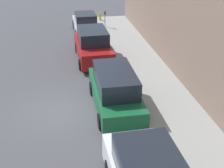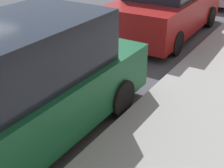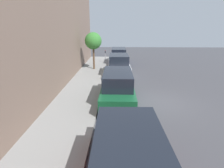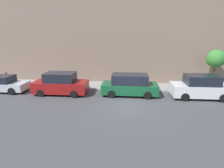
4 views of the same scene
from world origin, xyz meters
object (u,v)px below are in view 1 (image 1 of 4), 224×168
Objects in this scene: parked_minivan_third at (115,90)px; fire_hydrant at (100,16)px; parked_suv_fourth at (93,45)px; parked_sedan_fifth at (86,24)px; parking_meter_far at (105,17)px.

parked_minivan_third reaches higher than fire_hydrant.
parked_suv_fourth reaches higher than fire_hydrant.
parked_sedan_fifth is (-0.16, 11.94, -0.20)m from parked_minivan_third.
parked_suv_fourth is 6.76m from parking_meter_far.
fire_hydrant is (-0.10, 2.18, -0.50)m from parking_meter_far.
parked_sedan_fifth reaches higher than fire_hydrant.
parking_meter_far is 1.98× the size of fire_hydrant.
parked_suv_fourth is 8.87m from fire_hydrant.
parked_sedan_fifth is (0.12, 5.73, -0.21)m from parked_suv_fourth.
fire_hydrant is at bearing 84.55° from parked_minivan_third.
parking_meter_far is at bearing 83.18° from parked_minivan_third.
parking_meter_far is at bearing 25.03° from parked_sedan_fifth.
parking_meter_far is (1.68, 0.79, 0.27)m from parked_sedan_fifth.
parked_suv_fourth is at bearing 92.57° from parked_minivan_third.
parked_suv_fourth is 7.01× the size of fire_hydrant.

